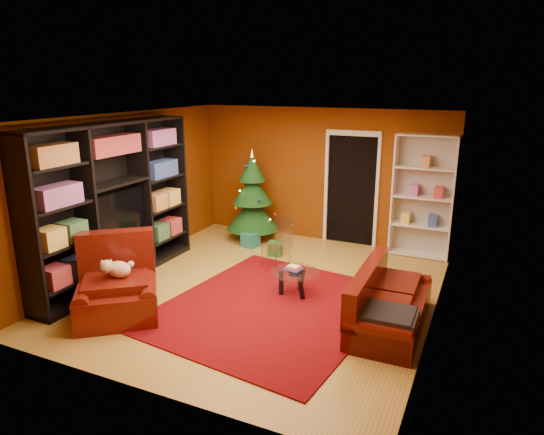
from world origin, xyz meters
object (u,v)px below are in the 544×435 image
at_px(sofa, 391,298).
at_px(gift_box_red, 257,234).
at_px(armchair, 116,286).
at_px(coffee_table, 295,283).
at_px(gift_box_teal, 250,240).
at_px(dog, 119,269).
at_px(gift_box_green, 275,249).
at_px(christmas_tree, 252,196).
at_px(acrylic_chair, 276,246).
at_px(media_unit, 114,204).
at_px(rug, 272,307).
at_px(white_bookshelf, 423,197).

bearing_deg(sofa, gift_box_red, 50.78).
relative_size(armchair, coffee_table, 1.54).
distance_m(gift_box_teal, dog, 3.29).
relative_size(dog, coffee_table, 0.55).
height_order(gift_box_green, armchair, armchair).
distance_m(christmas_tree, dog, 3.67).
bearing_deg(coffee_table, gift_box_red, 127.86).
distance_m(christmas_tree, armchair, 3.76).
height_order(sofa, coffee_table, sofa).
bearing_deg(christmas_tree, gift_box_green, -39.72).
distance_m(armchair, acrylic_chair, 2.78).
height_order(gift_box_teal, armchair, armchair).
bearing_deg(coffee_table, media_unit, -168.27).
bearing_deg(sofa, media_unit, 92.37).
relative_size(rug, coffee_table, 4.44).
relative_size(christmas_tree, gift_box_green, 7.46).
distance_m(media_unit, acrylic_chair, 2.70).
xyz_separation_m(christmas_tree, gift_box_green, (0.79, -0.66, -0.77)).
xyz_separation_m(christmas_tree, dog, (-0.15, -3.66, -0.24)).
relative_size(christmas_tree, dog, 4.61).
height_order(white_bookshelf, dog, white_bookshelf).
distance_m(media_unit, coffee_table, 3.06).
bearing_deg(acrylic_chair, armchair, -93.68).
bearing_deg(acrylic_chair, rug, -45.73).
bearing_deg(media_unit, armchair, -49.36).
height_order(armchair, dog, armchair).
bearing_deg(rug, sofa, 6.34).
xyz_separation_m(gift_box_red, armchair, (-0.22, -3.81, 0.34)).
relative_size(christmas_tree, coffee_table, 2.52).
bearing_deg(gift_box_teal, acrylic_chair, -41.66).
bearing_deg(acrylic_chair, christmas_tree, 153.19).
xyz_separation_m(coffee_table, acrylic_chair, (-0.70, 0.88, 0.20)).
height_order(gift_box_red, sofa, sofa).
bearing_deg(rug, dog, -150.35).
bearing_deg(media_unit, gift_box_red, 68.24).
xyz_separation_m(gift_box_teal, acrylic_chair, (0.90, -0.80, 0.26)).
xyz_separation_m(media_unit, dog, (0.90, -0.97, -0.59)).
height_order(gift_box_teal, sofa, sofa).
bearing_deg(sofa, white_bookshelf, 0.78).
bearing_deg(rug, gift_box_teal, 123.54).
relative_size(gift_box_teal, white_bookshelf, 0.12).
distance_m(gift_box_red, acrylic_chair, 1.67).
xyz_separation_m(christmas_tree, gift_box_red, (0.06, 0.08, -0.79)).
relative_size(gift_box_green, white_bookshelf, 0.11).
height_order(media_unit, christmas_tree, media_unit).
bearing_deg(coffee_table, acrylic_chair, 128.53).
bearing_deg(gift_box_red, dog, -93.25).
height_order(christmas_tree, acrylic_chair, christmas_tree).
distance_m(gift_box_teal, gift_box_green, 0.67).
height_order(rug, media_unit, media_unit).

